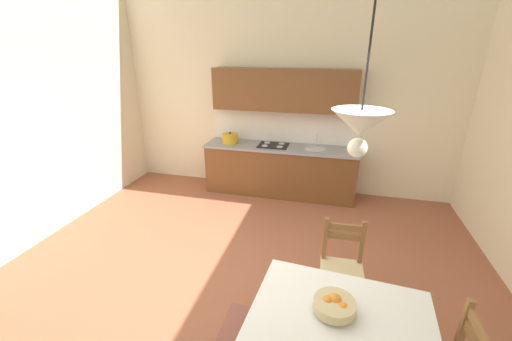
% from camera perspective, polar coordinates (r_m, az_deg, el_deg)
% --- Properties ---
extents(ground_plane, '(6.48, 6.33, 0.10)m').
position_cam_1_polar(ground_plane, '(3.82, -3.17, -20.86)').
color(ground_plane, '#99563D').
extents(wall_back, '(6.48, 0.12, 4.15)m').
position_cam_1_polar(wall_back, '(5.70, 5.52, 16.86)').
color(wall_back, beige).
rests_on(wall_back, ground_plane).
extents(kitchen_cabinetry, '(2.68, 0.63, 2.20)m').
position_cam_1_polar(kitchen_cabinetry, '(5.61, 4.49, 4.10)').
color(kitchen_cabinetry, brown).
rests_on(kitchen_cabinetry, ground_plane).
extents(dining_table, '(1.34, 1.11, 0.75)m').
position_cam_1_polar(dining_table, '(2.57, 14.81, -26.82)').
color(dining_table, brown).
rests_on(dining_table, ground_plane).
extents(dining_chair_kitchen_side, '(0.44, 0.44, 0.93)m').
position_cam_1_polar(dining_chair_kitchen_side, '(3.42, 15.27, -16.84)').
color(dining_chair_kitchen_side, '#D1BC89').
rests_on(dining_chair_kitchen_side, ground_plane).
extents(fruit_bowl, '(0.30, 0.30, 0.12)m').
position_cam_1_polar(fruit_bowl, '(2.49, 14.01, -22.58)').
color(fruit_bowl, tan).
rests_on(fruit_bowl, dining_table).
extents(pendant_lamp, '(0.32, 0.32, 0.80)m').
position_cam_1_polar(pendant_lamp, '(1.80, 18.37, 7.88)').
color(pendant_lamp, black).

